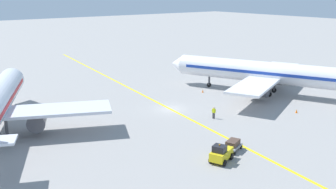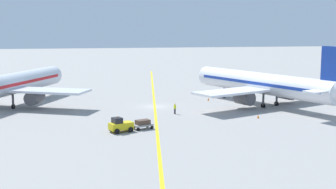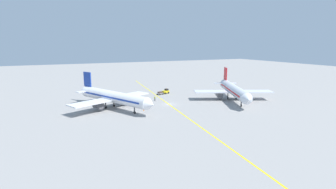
{
  "view_description": "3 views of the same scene",
  "coord_description": "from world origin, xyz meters",
  "px_view_note": "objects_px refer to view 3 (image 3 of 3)",
  "views": [
    {
      "loc": [
        -34.33,
        -44.94,
        17.39
      ],
      "look_at": [
        -1.55,
        -1.41,
        2.85
      ],
      "focal_mm": 42.0,
      "sensor_mm": 36.0,
      "label": 1
    },
    {
      "loc": [
        -11.24,
        -76.93,
        13.72
      ],
      "look_at": [
        1.74,
        -3.16,
        2.48
      ],
      "focal_mm": 50.0,
      "sensor_mm": 36.0,
      "label": 2
    },
    {
      "loc": [
        36.57,
        77.99,
        20.18
      ],
      "look_at": [
        0.41,
        0.36,
        3.46
      ],
      "focal_mm": 28.0,
      "sensor_mm": 36.0,
      "label": 3
    }
  ],
  "objects_px": {
    "airplane_adjacent_stand": "(113,97)",
    "baggage_tug_white": "(166,91)",
    "traffic_cone_near_nose": "(144,110)",
    "traffic_cone_mid_apron": "(120,100)",
    "airplane_at_gate": "(234,90)",
    "baggage_cart_trailing": "(160,93)",
    "ground_crew_worker": "(155,98)"
  },
  "relations": [
    {
      "from": "airplane_adjacent_stand",
      "to": "baggage_tug_white",
      "type": "bearing_deg",
      "value": -148.31
    },
    {
      "from": "baggage_tug_white",
      "to": "traffic_cone_near_nose",
      "type": "height_order",
      "value": "baggage_tug_white"
    },
    {
      "from": "baggage_cart_trailing",
      "to": "traffic_cone_mid_apron",
      "type": "distance_m",
      "value": 18.16
    },
    {
      "from": "ground_crew_worker",
      "to": "baggage_tug_white",
      "type": "bearing_deg",
      "value": -130.38
    },
    {
      "from": "airplane_at_gate",
      "to": "ground_crew_worker",
      "type": "bearing_deg",
      "value": -22.9
    },
    {
      "from": "airplane_at_gate",
      "to": "traffic_cone_near_nose",
      "type": "height_order",
      "value": "airplane_at_gate"
    },
    {
      "from": "airplane_at_gate",
      "to": "traffic_cone_mid_apron",
      "type": "bearing_deg",
      "value": -23.57
    },
    {
      "from": "ground_crew_worker",
      "to": "traffic_cone_near_nose",
      "type": "relative_size",
      "value": 3.05
    },
    {
      "from": "baggage_cart_trailing",
      "to": "traffic_cone_mid_apron",
      "type": "xyz_separation_m",
      "value": [
        17.65,
        4.21,
        -0.49
      ]
    },
    {
      "from": "airplane_at_gate",
      "to": "airplane_adjacent_stand",
      "type": "height_order",
      "value": "same"
    },
    {
      "from": "airplane_at_gate",
      "to": "airplane_adjacent_stand",
      "type": "relative_size",
      "value": 1.0
    },
    {
      "from": "baggage_tug_white",
      "to": "traffic_cone_mid_apron",
      "type": "bearing_deg",
      "value": 14.77
    },
    {
      "from": "baggage_cart_trailing",
      "to": "traffic_cone_near_nose",
      "type": "relative_size",
      "value": 5.34
    },
    {
      "from": "baggage_tug_white",
      "to": "airplane_at_gate",
      "type": "bearing_deg",
      "value": 127.72
    },
    {
      "from": "traffic_cone_mid_apron",
      "to": "airplane_adjacent_stand",
      "type": "bearing_deg",
      "value": 64.99
    },
    {
      "from": "traffic_cone_near_nose",
      "to": "traffic_cone_mid_apron",
      "type": "xyz_separation_m",
      "value": [
        3.03,
        -17.07,
        0.0
      ]
    },
    {
      "from": "airplane_adjacent_stand",
      "to": "traffic_cone_near_nose",
      "type": "height_order",
      "value": "airplane_adjacent_stand"
    },
    {
      "from": "airplane_adjacent_stand",
      "to": "baggage_tug_white",
      "type": "height_order",
      "value": "airplane_adjacent_stand"
    },
    {
      "from": "baggage_cart_trailing",
      "to": "ground_crew_worker",
      "type": "bearing_deg",
      "value": 57.26
    },
    {
      "from": "airplane_adjacent_stand",
      "to": "ground_crew_worker",
      "type": "distance_m",
      "value": 17.25
    },
    {
      "from": "baggage_tug_white",
      "to": "ground_crew_worker",
      "type": "bearing_deg",
      "value": 49.62
    },
    {
      "from": "baggage_tug_white",
      "to": "ground_crew_worker",
      "type": "relative_size",
      "value": 1.99
    },
    {
      "from": "airplane_at_gate",
      "to": "baggage_cart_trailing",
      "type": "bearing_deg",
      "value": -45.92
    },
    {
      "from": "ground_crew_worker",
      "to": "airplane_adjacent_stand",
      "type": "bearing_deg",
      "value": 16.79
    },
    {
      "from": "airplane_adjacent_stand",
      "to": "baggage_tug_white",
      "type": "relative_size",
      "value": 10.03
    },
    {
      "from": "traffic_cone_mid_apron",
      "to": "airplane_at_gate",
      "type": "bearing_deg",
      "value": 156.43
    },
    {
      "from": "baggage_tug_white",
      "to": "traffic_cone_near_nose",
      "type": "bearing_deg",
      "value": 51.88
    },
    {
      "from": "baggage_tug_white",
      "to": "traffic_cone_mid_apron",
      "type": "relative_size",
      "value": 6.08
    },
    {
      "from": "baggage_tug_white",
      "to": "baggage_cart_trailing",
      "type": "relative_size",
      "value": 1.14
    },
    {
      "from": "airplane_adjacent_stand",
      "to": "traffic_cone_mid_apron",
      "type": "relative_size",
      "value": 60.99
    },
    {
      "from": "airplane_at_gate",
      "to": "traffic_cone_mid_apron",
      "type": "xyz_separation_m",
      "value": [
        37.62,
        -16.41,
        -3.43
      ]
    },
    {
      "from": "airplane_at_gate",
      "to": "baggage_cart_trailing",
      "type": "xyz_separation_m",
      "value": [
        19.97,
        -20.62,
        -2.95
      ]
    }
  ]
}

